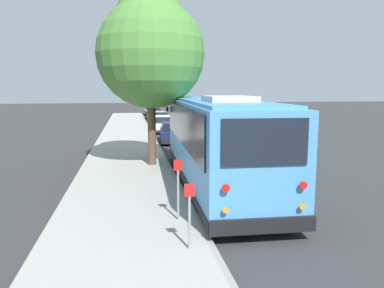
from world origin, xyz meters
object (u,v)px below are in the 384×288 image
shuttle_bus (216,137)px  street_tree (150,47)px  parked_sedan_white (164,124)px  sign_post_near (189,216)px  parked_sedan_tan (158,118)px  parked_sedan_navy (173,133)px  parked_sedan_silver (151,111)px  sign_post_far (178,189)px  parked_sedan_black (154,114)px

shuttle_bus → street_tree: size_ratio=1.40×
parked_sedan_white → sign_post_near: 23.24m
parked_sedan_tan → sign_post_near: 29.30m
parked_sedan_navy → street_tree: street_tree is taller
parked_sedan_navy → parked_sedan_silver: bearing=4.5°
sign_post_near → sign_post_far: bearing=0.0°
shuttle_bus → sign_post_far: shuttle_bus is taller
sign_post_far → parked_sedan_black: bearing=-2.8°
parked_sedan_tan → parked_sedan_black: 6.48m
street_tree → parked_sedan_black: bearing=-4.0°
street_tree → parked_sedan_white: bearing=-7.5°
parked_sedan_tan → sign_post_far: 27.48m
street_tree → sign_post_far: (-7.44, -0.21, -4.37)m
parked_sedan_white → parked_sedan_navy: bearing=-177.3°
parked_sedan_black → sign_post_near: size_ratio=3.18×
shuttle_bus → street_tree: (3.56, 2.12, 3.57)m
parked_sedan_navy → parked_sedan_silver: (25.11, -0.09, -0.01)m
shuttle_bus → parked_sedan_tan: bearing=2.4°
parked_sedan_white → parked_sedan_tan: parked_sedan_white is taller
parked_sedan_tan → sign_post_near: sign_post_near is taller
parked_sedan_tan → sign_post_near: size_ratio=3.22×
parked_sedan_white → parked_sedan_silver: (18.96, -0.14, 0.00)m
parked_sedan_navy → sign_post_near: bearing=179.1°
parked_sedan_navy → parked_sedan_black: bearing=4.8°
parked_sedan_white → street_tree: (-13.92, 1.82, 4.73)m
parked_sedan_silver → parked_sedan_white: bearing=177.3°
parked_sedan_navy → parked_sedan_white: 6.15m
sign_post_near → sign_post_far: sign_post_far is taller
parked_sedan_tan → sign_post_far: sign_post_far is taller
parked_sedan_black → parked_sedan_silver: parked_sedan_silver is taller
parked_sedan_white → parked_sedan_silver: parked_sedan_silver is taller
sign_post_far → parked_sedan_white: bearing=-4.3°
sign_post_near → sign_post_far: (1.83, 0.00, 0.08)m
parked_sedan_black → parked_sedan_tan: bearing=-178.8°
street_tree → sign_post_near: (-9.27, -0.21, -4.45)m
shuttle_bus → parked_sedan_white: shuttle_bus is taller
parked_sedan_silver → parked_sedan_black: bearing=176.7°
street_tree → parked_sedan_navy: bearing=-13.6°
shuttle_bus → parked_sedan_white: bearing=2.7°
parked_sedan_tan → parked_sedan_silver: parked_sedan_silver is taller
parked_sedan_white → sign_post_far: 21.42m
street_tree → sign_post_far: bearing=-178.4°
parked_sedan_navy → parked_sedan_white: (6.15, 0.05, -0.01)m
street_tree → sign_post_near: bearing=-178.7°
parked_sedan_tan → parked_sedan_silver: bearing=-3.0°
parked_sedan_tan → parked_sedan_black: size_ratio=1.01×
parked_sedan_white → sign_post_far: size_ratio=2.97×
parked_sedan_black → sign_post_near: sign_post_near is taller
parked_sedan_black → parked_sedan_white: bearing=-178.9°
sign_post_far → sign_post_near: bearing=180.0°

